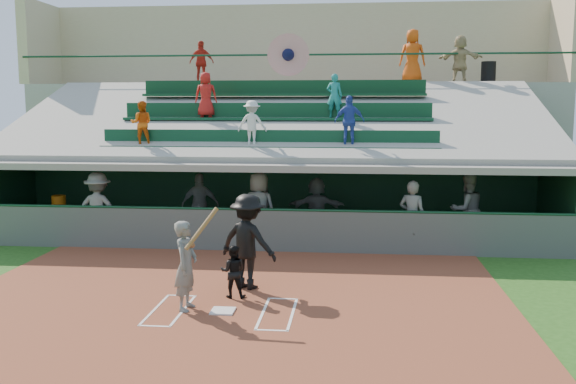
# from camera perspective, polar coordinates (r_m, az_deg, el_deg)

# --- Properties ---
(ground) EXTENTS (100.00, 100.00, 0.00)m
(ground) POSITION_cam_1_polar(r_m,az_deg,el_deg) (12.18, -5.81, -10.62)
(ground) COLOR #214D15
(ground) RESTS_ON ground
(dirt_slab) EXTENTS (11.00, 9.00, 0.02)m
(dirt_slab) POSITION_cam_1_polar(r_m,az_deg,el_deg) (12.64, -5.35, -9.87)
(dirt_slab) COLOR brown
(dirt_slab) RESTS_ON ground
(home_plate) EXTENTS (0.43, 0.43, 0.03)m
(home_plate) POSITION_cam_1_polar(r_m,az_deg,el_deg) (12.17, -5.81, -10.46)
(home_plate) COLOR silver
(home_plate) RESTS_ON dirt_slab
(batters_box_chalk) EXTENTS (2.65, 1.85, 0.01)m
(batters_box_chalk) POSITION_cam_1_polar(r_m,az_deg,el_deg) (12.17, -5.81, -10.52)
(batters_box_chalk) COLOR silver
(batters_box_chalk) RESTS_ON dirt_slab
(dugout_floor) EXTENTS (16.00, 3.50, 0.04)m
(dugout_floor) POSITION_cam_1_polar(r_m,az_deg,el_deg) (18.61, -1.62, -4.04)
(dugout_floor) COLOR gray
(dugout_floor) RESTS_ON ground
(concourse_slab) EXTENTS (20.00, 3.00, 4.60)m
(concourse_slab) POSITION_cam_1_polar(r_m,az_deg,el_deg) (24.97, 0.37, 4.27)
(concourse_slab) COLOR gray
(concourse_slab) RESTS_ON ground
(grandstand) EXTENTS (20.40, 10.40, 7.80)m
(grandstand) POSITION_cam_1_polar(r_m,az_deg,el_deg) (22.01, -0.38, 3.69)
(grandstand) COLOR #525751
(grandstand) RESTS_ON ground
(batter_at_plate) EXTENTS (0.85, 0.74, 1.95)m
(batter_at_plate) POSITION_cam_1_polar(r_m,az_deg,el_deg) (12.16, -9.05, -6.42)
(batter_at_plate) COLOR #575A55
(batter_at_plate) RESTS_ON dirt_slab
(catcher) EXTENTS (0.53, 0.43, 1.05)m
(catcher) POSITION_cam_1_polar(r_m,az_deg,el_deg) (12.87, -4.91, -7.05)
(catcher) COLOR black
(catcher) RESTS_ON dirt_slab
(home_umpire) EXTENTS (1.47, 1.18, 1.98)m
(home_umpire) POSITION_cam_1_polar(r_m,az_deg,el_deg) (13.39, -3.59, -4.41)
(home_umpire) COLOR black
(home_umpire) RESTS_ON dirt_slab
(dugout_bench) EXTENTS (14.93, 3.06, 0.45)m
(dugout_bench) POSITION_cam_1_polar(r_m,az_deg,el_deg) (19.73, -1.32, -2.63)
(dugout_bench) COLOR brown
(dugout_bench) RESTS_ON dugout_floor
(white_table) EXTENTS (1.04, 0.92, 0.76)m
(white_table) POSITION_cam_1_polar(r_m,az_deg,el_deg) (19.99, -19.72, -2.51)
(white_table) COLOR silver
(white_table) RESTS_ON dugout_floor
(water_cooler) EXTENTS (0.40, 0.40, 0.40)m
(water_cooler) POSITION_cam_1_polar(r_m,az_deg,el_deg) (19.88, -19.70, -0.87)
(water_cooler) COLOR #CE630C
(water_cooler) RESTS_ON white_table
(dugout_player_a) EXTENTS (1.31, 0.79, 1.98)m
(dugout_player_a) POSITION_cam_1_polar(r_m,az_deg,el_deg) (18.12, -16.52, -1.45)
(dugout_player_a) COLOR #565854
(dugout_player_a) RESTS_ON dugout_floor
(dugout_player_b) EXTENTS (1.11, 0.57, 1.82)m
(dugout_player_b) POSITION_cam_1_polar(r_m,az_deg,el_deg) (18.72, -7.81, -1.14)
(dugout_player_b) COLOR #60625D
(dugout_player_b) RESTS_ON dugout_floor
(dugout_player_c) EXTENTS (1.11, 0.91, 1.97)m
(dugout_player_c) POSITION_cam_1_polar(r_m,az_deg,el_deg) (17.51, -2.59, -1.46)
(dugout_player_c) COLOR #5D605A
(dugout_player_c) RESTS_ON dugout_floor
(dugout_player_d) EXTENTS (1.64, 0.60, 1.74)m
(dugout_player_d) POSITION_cam_1_polar(r_m,az_deg,el_deg) (18.36, 2.55, -1.39)
(dugout_player_d) COLOR #535651
(dugout_player_d) RESTS_ON dugout_floor
(dugout_player_e) EXTENTS (0.80, 0.66, 1.87)m
(dugout_player_e) POSITION_cam_1_polar(r_m,az_deg,el_deg) (16.83, 10.97, -2.14)
(dugout_player_e) COLOR #575A55
(dugout_player_e) RESTS_ON dugout_floor
(dugout_player_f) EXTENTS (1.14, 1.01, 1.96)m
(dugout_player_f) POSITION_cam_1_polar(r_m,az_deg,el_deg) (17.95, 15.61, -1.53)
(dugout_player_f) COLOR #61635D
(dugout_player_f) RESTS_ON dugout_floor
(trash_bin) EXTENTS (0.53, 0.53, 0.80)m
(trash_bin) POSITION_cam_1_polar(r_m,az_deg,el_deg) (25.12, 17.38, 10.10)
(trash_bin) COLOR black
(trash_bin) RESTS_ON concourse_slab
(concourse_staff_a) EXTENTS (0.95, 0.44, 1.59)m
(concourse_staff_a) POSITION_cam_1_polar(r_m,az_deg,el_deg) (24.61, -7.69, 11.35)
(concourse_staff_a) COLOR red
(concourse_staff_a) RESTS_ON concourse_slab
(concourse_staff_b) EXTENTS (0.97, 0.66, 1.91)m
(concourse_staff_b) POSITION_cam_1_polar(r_m,az_deg,el_deg) (23.90, 11.00, 11.78)
(concourse_staff_b) COLOR #C6440B
(concourse_staff_b) RESTS_ON concourse_slab
(concourse_staff_c) EXTENTS (1.59, 0.86, 1.64)m
(concourse_staff_c) POSITION_cam_1_polar(r_m,az_deg,el_deg) (23.76, 15.05, 11.35)
(concourse_staff_c) COLOR tan
(concourse_staff_c) RESTS_ON concourse_slab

